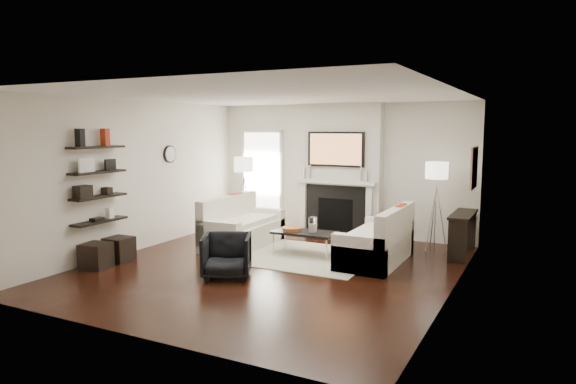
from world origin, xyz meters
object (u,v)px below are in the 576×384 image
at_px(lamp_left_shade, 244,164).
at_px(ottoman_near, 119,249).
at_px(coffee_table, 305,233).
at_px(loveseat_left_base, 243,235).
at_px(loveseat_right_base, 375,249).
at_px(lamp_right_shade, 437,170).
at_px(armchair, 227,254).

bearing_deg(lamp_left_shade, ottoman_near, -101.89).
distance_m(coffee_table, ottoman_near, 3.14).
relative_size(loveseat_left_base, coffee_table, 1.64).
xyz_separation_m(lamp_left_shade, ottoman_near, (-0.62, -2.94, -1.25)).
height_order(loveseat_right_base, ottoman_near, loveseat_right_base).
height_order(lamp_left_shade, lamp_right_shade, same).
distance_m(armchair, ottoman_near, 2.12).
bearing_deg(armchair, lamp_right_shade, 25.98).
bearing_deg(lamp_left_shade, lamp_right_shade, 3.91).
distance_m(loveseat_right_base, lamp_right_shade, 1.95).
height_order(coffee_table, ottoman_near, coffee_table).
relative_size(armchair, ottoman_near, 1.77).
xyz_separation_m(loveseat_right_base, armchair, (-1.71, -1.82, 0.14)).
bearing_deg(loveseat_right_base, lamp_right_shade, 62.36).
bearing_deg(coffee_table, ottoman_near, -145.96).
height_order(loveseat_left_base, lamp_left_shade, lamp_left_shade).
xyz_separation_m(coffee_table, ottoman_near, (-2.60, -1.75, -0.20)).
height_order(coffee_table, lamp_right_shade, lamp_right_shade).
distance_m(loveseat_left_base, armchair, 2.02).
distance_m(coffee_table, armchair, 1.77).
bearing_deg(armchair, loveseat_right_base, 20.16).
height_order(lamp_left_shade, ottoman_near, lamp_left_shade).
height_order(loveseat_left_base, ottoman_near, loveseat_left_base).
height_order(loveseat_right_base, armchair, armchair).
xyz_separation_m(lamp_left_shade, lamp_right_shade, (3.90, 0.27, 0.00)).
bearing_deg(coffee_table, lamp_left_shade, 148.93).
bearing_deg(loveseat_right_base, coffee_table, -174.16).
bearing_deg(lamp_right_shade, loveseat_left_base, -157.80).
xyz_separation_m(armchair, lamp_left_shade, (-1.49, 2.89, 1.10)).
relative_size(coffee_table, lamp_left_shade, 2.75).
bearing_deg(loveseat_right_base, loveseat_left_base, -179.98).
bearing_deg(loveseat_left_base, lamp_left_shade, 120.80).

